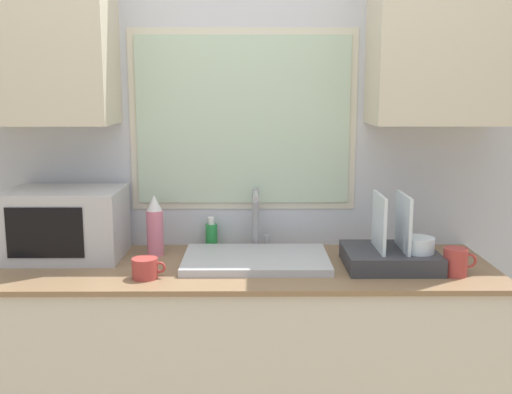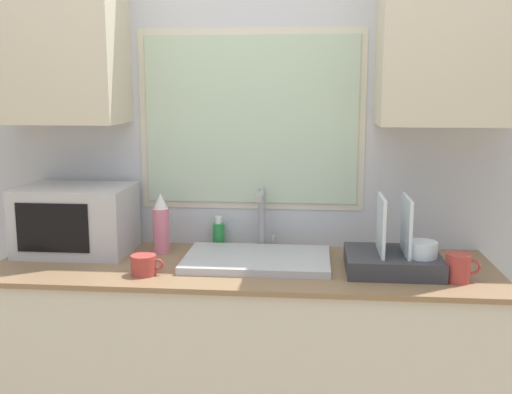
{
  "view_description": "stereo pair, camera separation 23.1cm",
  "coord_description": "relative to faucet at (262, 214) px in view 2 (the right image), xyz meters",
  "views": [
    {
      "loc": [
        0.04,
        -2.0,
        1.57
      ],
      "look_at": [
        0.05,
        0.28,
        1.16
      ],
      "focal_mm": 42.0,
      "sensor_mm": 36.0,
      "label": 1
    },
    {
      "loc": [
        0.27,
        -1.99,
        1.57
      ],
      "look_at": [
        0.05,
        0.28,
        1.16
      ],
      "focal_mm": 42.0,
      "sensor_mm": 36.0,
      "label": 2
    }
  ],
  "objects": [
    {
      "name": "soap_bottle",
      "position": [
        -0.2,
        0.05,
        -0.1
      ],
      "size": [
        0.05,
        0.05,
        0.14
      ],
      "color": "#268C3F",
      "rests_on": "countertop"
    },
    {
      "name": "countertop",
      "position": [
        -0.06,
        -0.22,
        -0.6
      ],
      "size": [
        1.99,
        0.65,
        0.88
      ],
      "color": "beige",
      "rests_on": "ground_plane"
    },
    {
      "name": "dish_rack",
      "position": [
        0.53,
        -0.25,
        -0.1
      ],
      "size": [
        0.36,
        0.31,
        0.29
      ],
      "color": "#333338",
      "rests_on": "countertop"
    },
    {
      "name": "faucet",
      "position": [
        0.0,
        0.0,
        0.0
      ],
      "size": [
        0.08,
        0.19,
        0.27
      ],
      "color": "#99999E",
      "rests_on": "countertop"
    },
    {
      "name": "sink_basin",
      "position": [
        -0.0,
        -0.2,
        -0.15
      ],
      "size": [
        0.58,
        0.39,
        0.03
      ],
      "color": "#B2B2B7",
      "rests_on": "countertop"
    },
    {
      "name": "microwave",
      "position": [
        -0.79,
        -0.1,
        -0.02
      ],
      "size": [
        0.46,
        0.33,
        0.29
      ],
      "color": "#B2B2B7",
      "rests_on": "countertop"
    },
    {
      "name": "mug_near_sink",
      "position": [
        -0.41,
        -0.39,
        -0.12
      ],
      "size": [
        0.13,
        0.1,
        0.08
      ],
      "color": "#A53833",
      "rests_on": "countertop"
    },
    {
      "name": "mug_by_rack",
      "position": [
        0.75,
        -0.37,
        -0.11
      ],
      "size": [
        0.13,
        0.09,
        0.1
      ],
      "color": "#A53833",
      "rests_on": "countertop"
    },
    {
      "name": "spray_bottle",
      "position": [
        -0.43,
        -0.08,
        -0.04
      ],
      "size": [
        0.07,
        0.07,
        0.26
      ],
      "color": "#D8728C",
      "rests_on": "countertop"
    },
    {
      "name": "wall_back",
      "position": [
        -0.06,
        0.08,
        0.36
      ],
      "size": [
        6.0,
        0.38,
        2.6
      ],
      "color": "silver",
      "rests_on": "ground_plane"
    }
  ]
}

